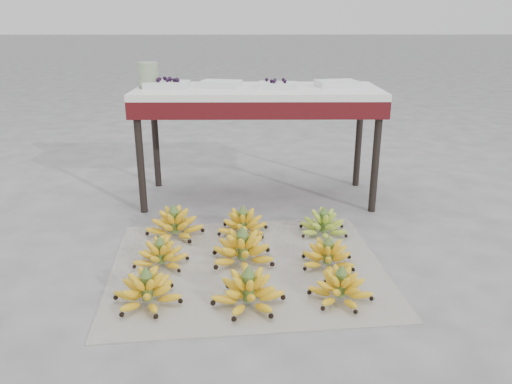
{
  "coord_description": "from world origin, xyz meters",
  "views": [
    {
      "loc": [
        0.1,
        -2.1,
        1.11
      ],
      "look_at": [
        0.12,
        0.23,
        0.28
      ],
      "focal_mm": 35.0,
      "sensor_mm": 36.0,
      "label": 1
    }
  ],
  "objects_px": {
    "tray_far_right": "(337,84)",
    "newspaper_mat": "(247,267)",
    "bunch_mid_right": "(328,256)",
    "bunch_back_right": "(323,225)",
    "bunch_mid_left": "(161,256)",
    "bunch_mid_center": "(243,250)",
    "bunch_front_left": "(147,291)",
    "tray_right": "(277,85)",
    "bunch_back_center": "(243,224)",
    "vendor_table": "(258,101)",
    "bunch_front_center": "(248,291)",
    "bunch_back_left": "(175,225)",
    "tray_far_left": "(167,84)",
    "bunch_front_right": "(341,288)",
    "glass_jar": "(148,75)",
    "tray_left": "(221,84)"
  },
  "relations": [
    {
      "from": "bunch_front_center",
      "to": "bunch_mid_left",
      "type": "bearing_deg",
      "value": 162.14
    },
    {
      "from": "bunch_back_right",
      "to": "tray_far_right",
      "type": "bearing_deg",
      "value": 55.21
    },
    {
      "from": "tray_right",
      "to": "tray_far_right",
      "type": "height_order",
      "value": "tray_right"
    },
    {
      "from": "bunch_mid_right",
      "to": "bunch_back_right",
      "type": "xyz_separation_m",
      "value": [
        0.03,
        0.36,
        0.0
      ]
    },
    {
      "from": "tray_far_left",
      "to": "bunch_mid_right",
      "type": "bearing_deg",
      "value": -47.67
    },
    {
      "from": "bunch_front_left",
      "to": "vendor_table",
      "type": "distance_m",
      "value": 1.45
    },
    {
      "from": "bunch_back_center",
      "to": "bunch_back_right",
      "type": "xyz_separation_m",
      "value": [
        0.43,
        -0.01,
        -0.0
      ]
    },
    {
      "from": "newspaper_mat",
      "to": "tray_right",
      "type": "xyz_separation_m",
      "value": [
        0.17,
        0.91,
        0.72
      ]
    },
    {
      "from": "bunch_mid_center",
      "to": "bunch_back_center",
      "type": "bearing_deg",
      "value": 78.74
    },
    {
      "from": "bunch_front_left",
      "to": "tray_far_left",
      "type": "distance_m",
      "value": 1.41
    },
    {
      "from": "bunch_front_center",
      "to": "bunch_back_left",
      "type": "relative_size",
      "value": 1.24
    },
    {
      "from": "bunch_mid_right",
      "to": "glass_jar",
      "type": "relative_size",
      "value": 1.74
    },
    {
      "from": "bunch_front_right",
      "to": "tray_far_left",
      "type": "xyz_separation_m",
      "value": [
        -0.86,
        1.22,
        0.66
      ]
    },
    {
      "from": "bunch_front_center",
      "to": "bunch_back_center",
      "type": "xyz_separation_m",
      "value": [
        -0.03,
        0.69,
        -0.0
      ]
    },
    {
      "from": "newspaper_mat",
      "to": "bunch_back_right",
      "type": "distance_m",
      "value": 0.54
    },
    {
      "from": "bunch_front_right",
      "to": "glass_jar",
      "type": "bearing_deg",
      "value": 144.96
    },
    {
      "from": "bunch_back_center",
      "to": "bunch_back_right",
      "type": "bearing_deg",
      "value": -3.44
    },
    {
      "from": "tray_far_left",
      "to": "bunch_mid_center",
      "type": "bearing_deg",
      "value": -62.87
    },
    {
      "from": "tray_far_right",
      "to": "bunch_front_right",
      "type": "bearing_deg",
      "value": -96.92
    },
    {
      "from": "tray_right",
      "to": "glass_jar",
      "type": "relative_size",
      "value": 1.61
    },
    {
      "from": "newspaper_mat",
      "to": "bunch_back_center",
      "type": "bearing_deg",
      "value": 94.19
    },
    {
      "from": "bunch_mid_left",
      "to": "bunch_back_left",
      "type": "height_order",
      "value": "bunch_back_left"
    },
    {
      "from": "bunch_mid_left",
      "to": "bunch_mid_right",
      "type": "distance_m",
      "value": 0.77
    },
    {
      "from": "bunch_mid_center",
      "to": "bunch_back_right",
      "type": "relative_size",
      "value": 1.05
    },
    {
      "from": "bunch_front_left",
      "to": "bunch_back_right",
      "type": "height_order",
      "value": "bunch_front_left"
    },
    {
      "from": "bunch_front_center",
      "to": "bunch_back_center",
      "type": "height_order",
      "value": "bunch_front_center"
    },
    {
      "from": "tray_far_left",
      "to": "bunch_front_right",
      "type": "bearing_deg",
      "value": -54.81
    },
    {
      "from": "newspaper_mat",
      "to": "bunch_back_right",
      "type": "height_order",
      "value": "bunch_back_right"
    },
    {
      "from": "bunch_mid_left",
      "to": "bunch_mid_center",
      "type": "bearing_deg",
      "value": 7.88
    },
    {
      "from": "bunch_mid_center",
      "to": "vendor_table",
      "type": "distance_m",
      "value": 1.06
    },
    {
      "from": "bunch_back_center",
      "to": "vendor_table",
      "type": "height_order",
      "value": "vendor_table"
    },
    {
      "from": "bunch_front_left",
      "to": "bunch_back_left",
      "type": "relative_size",
      "value": 1.17
    },
    {
      "from": "bunch_back_center",
      "to": "bunch_mid_center",
      "type": "bearing_deg",
      "value": -91.41
    },
    {
      "from": "newspaper_mat",
      "to": "vendor_table",
      "type": "distance_m",
      "value": 1.13
    },
    {
      "from": "bunch_mid_right",
      "to": "tray_far_left",
      "type": "distance_m",
      "value": 1.43
    },
    {
      "from": "bunch_front_center",
      "to": "bunch_back_right",
      "type": "relative_size",
      "value": 1.1
    },
    {
      "from": "bunch_front_right",
      "to": "tray_left",
      "type": "bearing_deg",
      "value": 130.06
    },
    {
      "from": "tray_far_right",
      "to": "newspaper_mat",
      "type": "bearing_deg",
      "value": -118.71
    },
    {
      "from": "bunch_front_right",
      "to": "tray_far_left",
      "type": "relative_size",
      "value": 1.22
    },
    {
      "from": "bunch_front_center",
      "to": "tray_far_right",
      "type": "distance_m",
      "value": 1.55
    },
    {
      "from": "bunch_back_right",
      "to": "vendor_table",
      "type": "relative_size",
      "value": 0.24
    },
    {
      "from": "bunch_mid_left",
      "to": "vendor_table",
      "type": "bearing_deg",
      "value": 66.92
    },
    {
      "from": "bunch_back_center",
      "to": "tray_far_right",
      "type": "distance_m",
      "value": 1.06
    },
    {
      "from": "bunch_back_left",
      "to": "tray_right",
      "type": "distance_m",
      "value": 1.03
    },
    {
      "from": "bunch_front_center",
      "to": "bunch_front_right",
      "type": "xyz_separation_m",
      "value": [
        0.38,
        0.04,
        -0.01
      ]
    },
    {
      "from": "tray_left",
      "to": "bunch_back_right",
      "type": "bearing_deg",
      "value": -47.5
    },
    {
      "from": "glass_jar",
      "to": "bunch_mid_right",
      "type": "bearing_deg",
      "value": -44.45
    },
    {
      "from": "bunch_back_center",
      "to": "glass_jar",
      "type": "bearing_deg",
      "value": 132.25
    },
    {
      "from": "bunch_front_right",
      "to": "bunch_mid_right",
      "type": "bearing_deg",
      "value": 108.6
    },
    {
      "from": "bunch_mid_left",
      "to": "tray_far_left",
      "type": "xyz_separation_m",
      "value": [
        -0.08,
        0.93,
        0.66
      ]
    }
  ]
}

